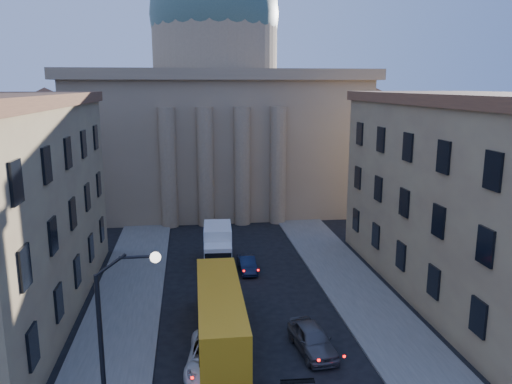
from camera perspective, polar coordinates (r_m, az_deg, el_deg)
The scene contains 10 objects.
sidewalk_left at distance 33.03m, azimuth -15.65°, elevation -15.68°, with size 5.00×60.00×0.15m, color #5C5954.
sidewalk_right at distance 34.92m, azimuth 14.12°, elevation -14.00°, with size 5.00×60.00×0.15m, color #5C5954.
church at distance 66.64m, azimuth -4.55°, elevation 9.17°, with size 68.02×28.76×36.60m.
building_right at distance 39.75m, azimuth 23.97°, elevation -0.28°, with size 11.60×26.60×14.70m.
street_lamp at distance 21.65m, azimuth -15.90°, elevation -15.71°, with size 2.62×0.44×8.83m.
car_left_mid at distance 28.81m, azimuth -5.23°, elevation -18.12°, with size 2.47×5.36×1.49m, color silver.
car_right_far at distance 30.39m, azimuth 6.45°, elevation -16.33°, with size 1.87×4.65×1.58m, color #47474C.
car_right_distant at distance 42.01m, azimuth -1.01°, elevation -8.24°, with size 1.32×3.80×1.25m, color black.
city_bus at distance 30.99m, azimuth -4.13°, elevation -13.72°, with size 2.80×11.51×3.24m.
box_truck at distance 43.48m, azimuth -4.38°, elevation -6.29°, with size 2.62×6.03×3.25m.
Camera 1 is at (-3.79, -10.97, 15.21)m, focal length 35.00 mm.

